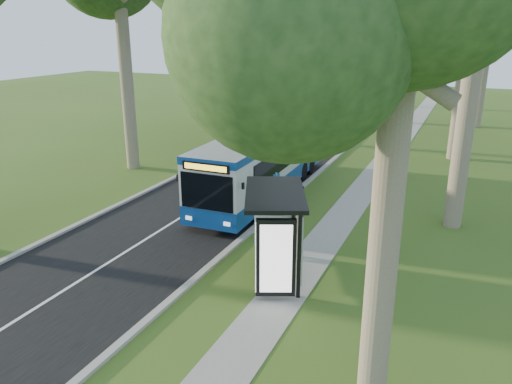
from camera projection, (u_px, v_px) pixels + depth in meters
ground at (231, 250)px, 18.86m from camera, size 120.00×120.00×0.00m
road at (254, 172)px, 28.87m from camera, size 7.00×100.00×0.02m
kerb_east at (312, 178)px, 27.51m from camera, size 0.25×100.00×0.12m
kerb_west at (201, 165)px, 30.20m from camera, size 0.25×100.00×0.12m
centre_line at (254, 172)px, 28.87m from camera, size 0.12×100.00×0.00m
footpath at (366, 186)px, 26.37m from camera, size 1.50×100.00×0.02m
bus at (264, 161)px, 24.75m from camera, size 2.81×12.18×3.21m
bus_stop_sign at (276, 196)px, 19.91m from camera, size 0.16×0.35×2.56m
bus_shelter at (273, 223)px, 15.80m from camera, size 3.11×3.95×2.99m
litter_bin at (298, 196)px, 23.42m from camera, size 0.52×0.52×0.90m
car_white at (259, 122)px, 39.95m from camera, size 2.88×4.58×1.45m
car_silver at (299, 98)px, 52.88m from camera, size 2.08×4.53×1.44m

